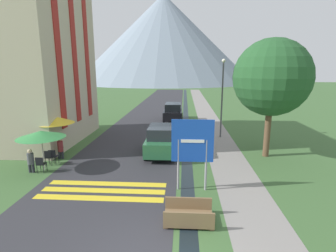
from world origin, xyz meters
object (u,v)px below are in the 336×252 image
(parked_car_far, at_px, (173,112))
(cafe_umbrella_middle_yellow, at_px, (54,120))
(person_seated_near, at_px, (60,147))
(road_sign, at_px, (192,146))
(streetlamp, at_px, (222,93))
(cafe_umbrella_front_green, at_px, (41,134))
(cafe_chair_near_right, at_px, (53,155))
(tree_by_path, at_px, (272,78))
(cafe_chair_middle, at_px, (58,147))
(hotel_building, at_px, (35,49))
(cafe_chair_nearest, at_px, (41,163))
(person_seated_far, at_px, (31,160))
(footbridge, at_px, (189,216))
(parked_car_near, at_px, (161,140))
(cafe_chair_near_left, at_px, (49,156))

(parked_car_far, distance_m, cafe_umbrella_middle_yellow, 13.16)
(person_seated_near, bearing_deg, road_sign, -25.26)
(streetlamp, bearing_deg, cafe_umbrella_front_green, -144.18)
(cafe_chair_near_right, xyz_separation_m, tree_by_path, (12.27, 2.18, 4.21))
(parked_car_far, distance_m, cafe_umbrella_front_green, 15.03)
(cafe_chair_middle, distance_m, streetlamp, 12.08)
(hotel_building, height_order, cafe_chair_nearest, hotel_building)
(cafe_umbrella_middle_yellow, xyz_separation_m, person_seated_far, (-0.01, -2.79, -1.54))
(footbridge, relative_size, streetlamp, 0.29)
(cafe_umbrella_middle_yellow, bearing_deg, person_seated_near, -50.16)
(footbridge, distance_m, person_seated_far, 8.94)
(road_sign, distance_m, parked_car_near, 5.26)
(footbridge, distance_m, cafe_chair_nearest, 8.48)
(parked_car_near, distance_m, cafe_umbrella_middle_yellow, 6.56)
(cafe_umbrella_middle_yellow, bearing_deg, road_sign, -27.48)
(parked_car_near, distance_m, tree_by_path, 7.47)
(parked_car_near, xyz_separation_m, parked_car_far, (0.29, 10.68, 0.00))
(road_sign, relative_size, tree_by_path, 0.46)
(person_seated_far, height_order, tree_by_path, tree_by_path)
(parked_car_far, relative_size, streetlamp, 0.73)
(parked_car_far, xyz_separation_m, tree_by_path, (6.12, -10.65, 3.82))
(person_seated_far, xyz_separation_m, streetlamp, (10.67, 7.80, 2.78))
(cafe_chair_middle, height_order, cafe_umbrella_front_green, cafe_umbrella_front_green)
(cafe_chair_near_right, bearing_deg, road_sign, -1.21)
(parked_car_near, relative_size, cafe_umbrella_middle_yellow, 1.65)
(person_seated_far, relative_size, streetlamp, 0.21)
(parked_car_near, bearing_deg, streetlamp, 46.15)
(cafe_umbrella_front_green, bearing_deg, hotel_building, 118.58)
(road_sign, xyz_separation_m, parked_car_near, (-1.77, 4.82, -1.10))
(cafe_umbrella_front_green, bearing_deg, parked_car_near, 26.27)
(cafe_chair_nearest, bearing_deg, cafe_chair_near_right, 100.39)
(cafe_chair_near_right, relative_size, cafe_chair_middle, 1.00)
(cafe_chair_near_left, bearing_deg, tree_by_path, 31.59)
(cafe_umbrella_middle_yellow, bearing_deg, cafe_chair_near_left, -77.20)
(parked_car_near, distance_m, person_seated_far, 7.24)
(cafe_chair_middle, relative_size, cafe_umbrella_middle_yellow, 0.35)
(parked_car_far, relative_size, person_seated_far, 3.49)
(parked_car_near, bearing_deg, cafe_chair_near_left, -158.98)
(hotel_building, distance_m, tree_by_path, 15.74)
(footbridge, bearing_deg, person_seated_near, 140.74)
(hotel_building, bearing_deg, person_seated_far, -66.64)
(cafe_chair_near_right, relative_size, person_seated_near, 0.66)
(footbridge, height_order, streetlamp, streetlamp)
(hotel_building, relative_size, parked_car_near, 3.05)
(cafe_umbrella_front_green, bearing_deg, footbridge, -30.08)
(cafe_chair_near_right, relative_size, person_seated_far, 0.68)
(tree_by_path, bearing_deg, streetlamp, 116.09)
(person_seated_near, bearing_deg, person_seated_far, -104.42)
(road_sign, height_order, cafe_umbrella_front_green, road_sign)
(cafe_chair_near_right, distance_m, person_seated_near, 0.94)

